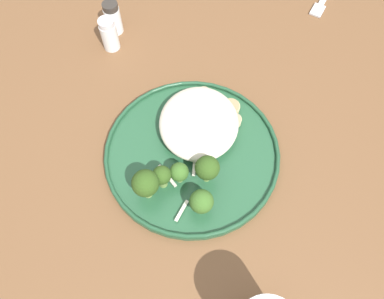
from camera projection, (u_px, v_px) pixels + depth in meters
name	position (u px, v px, depth m)	size (l,w,h in m)	color
ground	(188.00, 236.00, 1.31)	(6.00, 6.00, 0.00)	#47423D
wooden_dining_table	(185.00, 146.00, 0.73)	(1.40, 1.00, 0.74)	brown
dinner_plate	(192.00, 153.00, 0.62)	(0.29, 0.29, 0.02)	#235133
noodle_bed	(199.00, 123.00, 0.62)	(0.15, 0.13, 0.04)	beige
seared_scallop_rear_pale	(204.00, 94.00, 0.66)	(0.02, 0.02, 0.02)	beige
seared_scallop_half_hidden	(230.00, 107.00, 0.65)	(0.03, 0.03, 0.01)	#E5C689
seared_scallop_large_seared	(201.00, 127.00, 0.63)	(0.02, 0.02, 0.02)	beige
seared_scallop_center_golden	(218.00, 142.00, 0.61)	(0.02, 0.02, 0.02)	#DBB77A
seared_scallop_front_small	(199.00, 109.00, 0.64)	(0.04, 0.04, 0.02)	#DBB77A
seared_scallop_tilted_round	(235.00, 122.00, 0.63)	(0.02, 0.02, 0.01)	beige
broccoli_floret_tall_stalk	(201.00, 202.00, 0.55)	(0.04, 0.04, 0.05)	#7A994C
broccoli_floret_right_tilted	(162.00, 176.00, 0.56)	(0.03, 0.03, 0.05)	#7A994C
broccoli_floret_front_edge	(179.00, 172.00, 0.57)	(0.03, 0.03, 0.04)	#89A356
broccoli_floret_left_leaning	(207.00, 168.00, 0.56)	(0.04, 0.04, 0.06)	#7A994C
broccoli_floret_center_pile	(146.00, 184.00, 0.55)	(0.04, 0.04, 0.06)	#89A356
onion_sliver_curled_piece	(167.00, 176.00, 0.59)	(0.05, 0.01, 0.00)	silver
onion_sliver_short_strip	(182.00, 211.00, 0.57)	(0.04, 0.01, 0.00)	silver
onion_sliver_long_sliver	(195.00, 162.00, 0.61)	(0.05, 0.01, 0.00)	silver
salt_shaker	(109.00, 34.00, 0.71)	(0.03, 0.03, 0.07)	white
pepper_shaker	(113.00, 18.00, 0.73)	(0.03, 0.03, 0.07)	white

